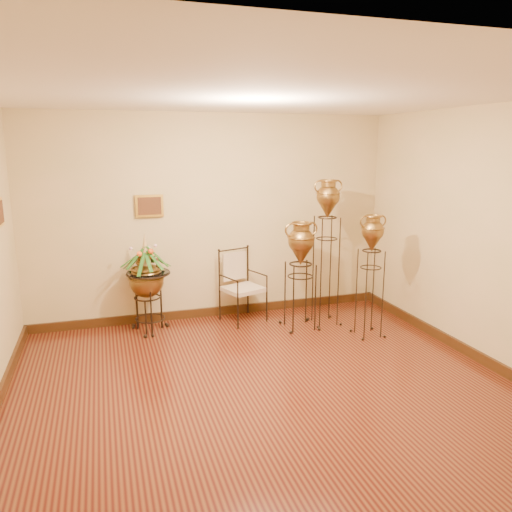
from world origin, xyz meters
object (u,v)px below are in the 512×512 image
object	(u,v)px
amphora_mid	(370,275)
planter_urn	(146,276)
amphora_tall	(326,251)
armchair	(243,286)
side_table	(149,300)

from	to	relation	value
amphora_mid	planter_urn	size ratio (longest dim) A/B	1.19
amphora_tall	amphora_mid	bearing A→B (deg)	-59.40
planter_urn	armchair	size ratio (longest dim) A/B	1.33
planter_urn	armchair	xyz separation A→B (m)	(1.29, -0.00, -0.24)
armchair	side_table	distance (m)	1.27
amphora_tall	planter_urn	size ratio (longest dim) A/B	1.50
amphora_tall	armchair	distance (m)	1.23
armchair	planter_urn	bearing A→B (deg)	160.67
planter_urn	amphora_tall	bearing A→B (deg)	-10.07
amphora_tall	amphora_mid	xyz separation A→B (m)	(0.34, -0.57, -0.21)
armchair	side_table	xyz separation A→B (m)	(-1.26, 0.00, -0.08)
side_table	planter_urn	bearing A→B (deg)	-177.64
amphora_tall	planter_urn	world-z (taller)	amphora_tall
armchair	side_table	size ratio (longest dim) A/B	0.99
amphora_mid	armchair	xyz separation A→B (m)	(-1.38, 0.99, -0.29)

